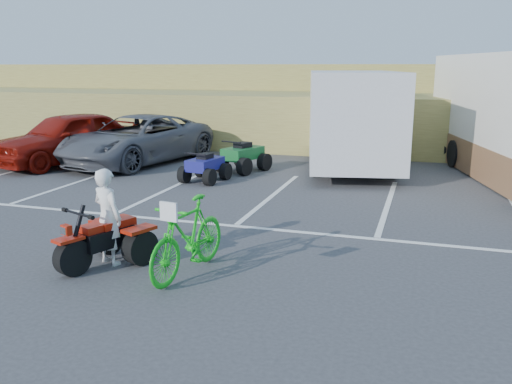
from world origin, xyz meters
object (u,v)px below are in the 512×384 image
(green_dirt_bike, at_px, (188,237))
(red_car, at_px, (68,138))
(quad_atv_green, at_px, (243,171))
(red_trike_atv, at_px, (103,266))
(rider, at_px, (108,217))
(cargo_trailer, at_px, (352,116))
(quad_atv_blue, at_px, (205,181))
(grey_pickup, at_px, (137,139))

(green_dirt_bike, xyz_separation_m, red_car, (-7.56, 7.47, 0.25))
(red_car, bearing_deg, quad_atv_green, 24.08)
(red_trike_atv, height_order, rider, rider)
(rider, height_order, red_car, red_car)
(green_dirt_bike, bearing_deg, rider, -173.42)
(green_dirt_bike, bearing_deg, cargo_trailer, 92.11)
(red_trike_atv, distance_m, quad_atv_green, 8.02)
(quad_atv_blue, relative_size, quad_atv_green, 0.88)
(red_car, distance_m, quad_atv_green, 5.76)
(rider, distance_m, quad_atv_green, 7.92)
(green_dirt_bike, distance_m, quad_atv_blue, 6.71)
(rider, distance_m, green_dirt_bike, 1.39)
(rider, height_order, cargo_trailer, cargo_trailer)
(green_dirt_bike, height_order, quad_atv_green, green_dirt_bike)
(green_dirt_bike, distance_m, red_car, 10.63)
(red_trike_atv, xyz_separation_m, quad_atv_green, (-0.44, 8.00, 0.00))
(rider, relative_size, grey_pickup, 0.28)
(rider, relative_size, quad_atv_green, 1.04)
(rider, height_order, grey_pickup, rider)
(quad_atv_blue, xyz_separation_m, quad_atv_green, (0.50, 1.66, 0.00))
(cargo_trailer, xyz_separation_m, quad_atv_blue, (-3.42, -3.22, -1.56))
(green_dirt_bike, relative_size, cargo_trailer, 0.29)
(red_trike_atv, xyz_separation_m, cargo_trailer, (2.48, 9.56, 1.56))
(grey_pickup, height_order, quad_atv_blue, grey_pickup)
(red_car, distance_m, cargo_trailer, 8.87)
(green_dirt_bike, xyz_separation_m, quad_atv_green, (-1.87, 7.91, -0.58))
(red_car, bearing_deg, green_dirt_bike, -24.99)
(red_trike_atv, relative_size, red_car, 0.31)
(green_dirt_bike, height_order, red_car, red_car)
(green_dirt_bike, distance_m, quad_atv_green, 8.15)
(rider, relative_size, cargo_trailer, 0.23)
(green_dirt_bike, distance_m, cargo_trailer, 9.57)
(green_dirt_bike, relative_size, red_car, 0.40)
(quad_atv_blue, bearing_deg, grey_pickup, 156.65)
(red_trike_atv, distance_m, green_dirt_bike, 1.54)
(quad_atv_blue, bearing_deg, quad_atv_green, 81.56)
(red_car, height_order, quad_atv_green, red_car)
(quad_atv_green, bearing_deg, quad_atv_blue, -87.52)
(rider, distance_m, grey_pickup, 9.13)
(rider, height_order, green_dirt_bike, rider)
(red_trike_atv, relative_size, quad_atv_blue, 1.15)
(grey_pickup, relative_size, red_car, 1.13)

